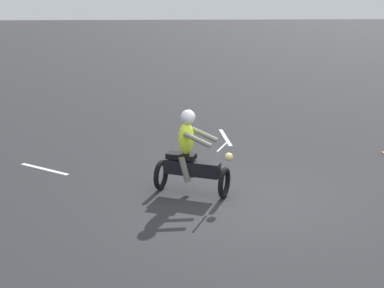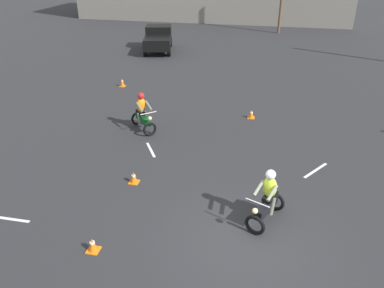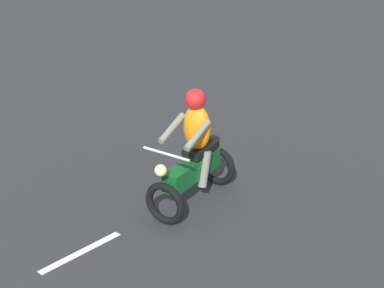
# 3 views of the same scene
# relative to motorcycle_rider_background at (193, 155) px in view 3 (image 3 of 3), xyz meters

# --- Properties ---
(motorcycle_rider_background) EXTENTS (1.39, 1.44, 1.66)m
(motorcycle_rider_background) POSITION_rel_motorcycle_rider_background_xyz_m (0.00, 0.00, 0.00)
(motorcycle_rider_background) COLOR black
(motorcycle_rider_background) RESTS_ON ground
(lane_stripe_nw) EXTENTS (0.73, 1.10, 0.01)m
(lane_stripe_nw) POSITION_rel_motorcycle_rider_background_xyz_m (0.88, -1.67, -0.72)
(lane_stripe_nw) COLOR silver
(lane_stripe_nw) RESTS_ON ground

